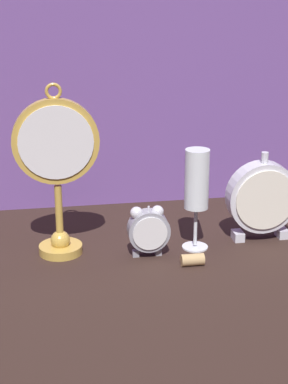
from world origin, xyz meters
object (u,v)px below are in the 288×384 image
at_px(mantel_clock_silver, 262,198).
at_px(wine_cork, 193,260).
at_px(champagne_flute, 197,185).
at_px(alarm_clock_twin_bell, 147,229).
at_px(pocket_watch_on_stand, 57,168).

bearing_deg(mantel_clock_silver, wine_cork, -149.31).
bearing_deg(champagne_flute, mantel_clock_silver, 8.67).
relative_size(alarm_clock_twin_bell, wine_cork, 2.37).
relative_size(pocket_watch_on_stand, wine_cork, 7.74).
distance_m(alarm_clock_twin_bell, wine_cork, 0.10).
height_order(pocket_watch_on_stand, wine_cork, pocket_watch_on_stand).
height_order(mantel_clock_silver, champagne_flute, champagne_flute).
bearing_deg(pocket_watch_on_stand, wine_cork, -21.93).
distance_m(pocket_watch_on_stand, alarm_clock_twin_bell, 0.20).
height_order(pocket_watch_on_stand, mantel_clock_silver, pocket_watch_on_stand).
bearing_deg(mantel_clock_silver, pocket_watch_on_stand, -179.69).
distance_m(pocket_watch_on_stand, wine_cork, 0.30).
bearing_deg(wine_cork, pocket_watch_on_stand, 158.07).
xyz_separation_m(mantel_clock_silver, champagne_flute, (-0.14, -0.02, 0.04)).
bearing_deg(champagne_flute, alarm_clock_twin_bell, -167.77).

